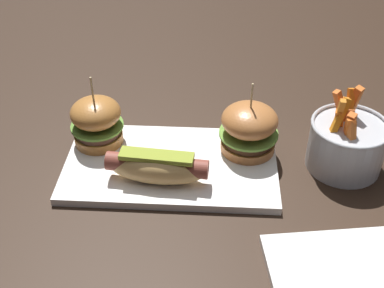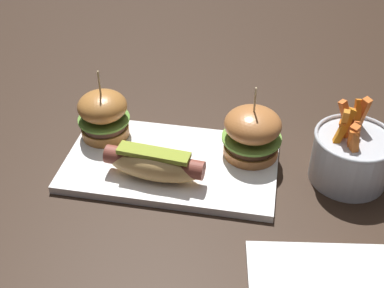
{
  "view_description": "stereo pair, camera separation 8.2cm",
  "coord_description": "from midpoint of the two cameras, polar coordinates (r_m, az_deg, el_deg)",
  "views": [
    {
      "loc": [
        0.07,
        -0.65,
        0.56
      ],
      "look_at": [
        0.04,
        0.0,
        0.05
      ],
      "focal_mm": 46.85,
      "sensor_mm": 36.0,
      "label": 1
    },
    {
      "loc": [
        0.15,
        -0.64,
        0.56
      ],
      "look_at": [
        0.04,
        0.0,
        0.05
      ],
      "focal_mm": 46.85,
      "sensor_mm": 36.0,
      "label": 2
    }
  ],
  "objects": [
    {
      "name": "ground_plane",
      "position": [
        0.86,
        -5.13,
        -2.87
      ],
      "size": [
        3.0,
        3.0,
        0.0
      ],
      "primitive_type": "plane",
      "color": "black"
    },
    {
      "name": "platter_main",
      "position": [
        0.86,
        -5.15,
        -2.51
      ],
      "size": [
        0.36,
        0.2,
        0.01
      ],
      "primitive_type": "cube",
      "color": "white",
      "rests_on": "ground"
    },
    {
      "name": "hot_dog",
      "position": [
        0.8,
        -6.94,
        -2.71
      ],
      "size": [
        0.17,
        0.07,
        0.05
      ],
      "color": "#DDAD65",
      "rests_on": "platter_main"
    },
    {
      "name": "slider_left",
      "position": [
        0.89,
        -13.43,
        2.46
      ],
      "size": [
        0.09,
        0.09,
        0.13
      ],
      "color": "#AF6F33",
      "rests_on": "platter_main"
    },
    {
      "name": "slider_right",
      "position": [
        0.85,
        3.78,
        1.71
      ],
      "size": [
        0.1,
        0.1,
        0.13
      ],
      "color": "#B36D38",
      "rests_on": "platter_main"
    },
    {
      "name": "fries_bucket",
      "position": [
        0.86,
        14.6,
        -0.02
      ],
      "size": [
        0.13,
        0.13,
        0.14
      ],
      "color": "#B7BABF",
      "rests_on": "ground"
    }
  ]
}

